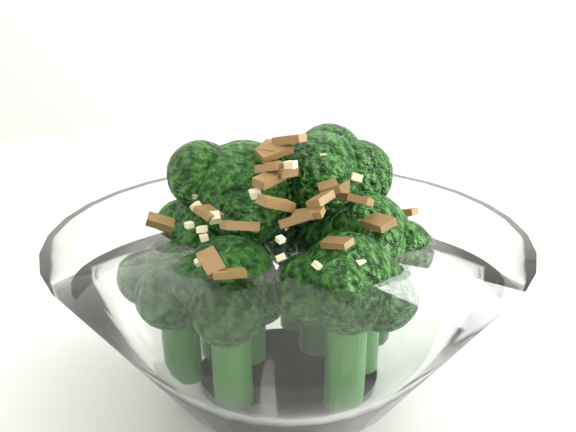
{
  "coord_description": "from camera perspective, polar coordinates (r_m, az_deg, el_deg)",
  "views": [
    {
      "loc": [
        -0.01,
        -0.53,
        0.99
      ],
      "look_at": [
        -0.01,
        -0.16,
        0.85
      ],
      "focal_mm": 50.0,
      "sensor_mm": 36.0,
      "label": 1
    }
  ],
  "objects": [
    {
      "name": "table",
      "position": [
        0.62,
        -8.59,
        -9.46
      ],
      "size": [
        1.37,
        1.1,
        0.75
      ],
      "color": "white",
      "rests_on": "ground"
    },
    {
      "name": "broccoli_dish",
      "position": [
        0.41,
        -0.05,
        -5.77
      ],
      "size": [
        0.24,
        0.24,
        0.14
      ],
      "color": "white",
      "rests_on": "table"
    }
  ]
}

